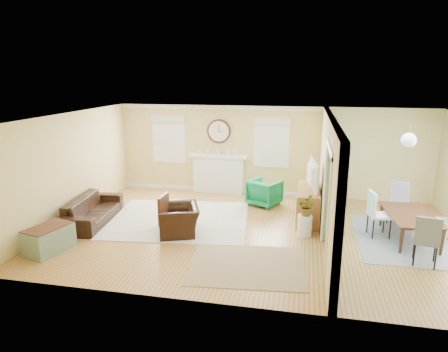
{
  "coord_description": "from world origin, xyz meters",
  "views": [
    {
      "loc": [
        0.98,
        -8.4,
        3.48
      ],
      "look_at": [
        -0.8,
        0.3,
        1.2
      ],
      "focal_mm": 32.0,
      "sensor_mm": 36.0,
      "label": 1
    }
  ],
  "objects_px": {
    "sofa": "(92,210)",
    "credenza": "(308,204)",
    "eames_chair": "(179,220)",
    "dining_table": "(411,227)",
    "green_chair": "(265,193)"
  },
  "relations": [
    {
      "from": "sofa",
      "to": "dining_table",
      "type": "bearing_deg",
      "value": -93.71
    },
    {
      "from": "sofa",
      "to": "dining_table",
      "type": "relative_size",
      "value": 1.25
    },
    {
      "from": "green_chair",
      "to": "sofa",
      "type": "bearing_deg",
      "value": 54.5
    },
    {
      "from": "dining_table",
      "to": "sofa",
      "type": "bearing_deg",
      "value": 88.2
    },
    {
      "from": "sofa",
      "to": "green_chair",
      "type": "height_order",
      "value": "green_chair"
    },
    {
      "from": "eames_chair",
      "to": "dining_table",
      "type": "height_order",
      "value": "eames_chair"
    },
    {
      "from": "green_chair",
      "to": "credenza",
      "type": "xyz_separation_m",
      "value": [
        1.16,
        -0.92,
        0.05
      ]
    },
    {
      "from": "eames_chair",
      "to": "green_chair",
      "type": "relative_size",
      "value": 1.27
    },
    {
      "from": "credenza",
      "to": "eames_chair",
      "type": "bearing_deg",
      "value": -152.79
    },
    {
      "from": "sofa",
      "to": "credenza",
      "type": "height_order",
      "value": "credenza"
    },
    {
      "from": "sofa",
      "to": "credenza",
      "type": "distance_m",
      "value": 5.23
    },
    {
      "from": "eames_chair",
      "to": "dining_table",
      "type": "distance_m",
      "value": 5.03
    },
    {
      "from": "sofa",
      "to": "credenza",
      "type": "bearing_deg",
      "value": -83.68
    },
    {
      "from": "green_chair",
      "to": "credenza",
      "type": "height_order",
      "value": "credenza"
    },
    {
      "from": "sofa",
      "to": "credenza",
      "type": "xyz_separation_m",
      "value": [
        5.09,
        1.18,
        0.09
      ]
    }
  ]
}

